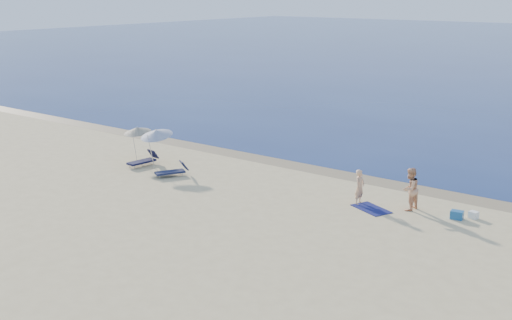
{
  "coord_description": "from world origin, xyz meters",
  "views": [
    {
      "loc": [
        14.96,
        -8.53,
        9.23
      ],
      "look_at": [
        -3.65,
        16.0,
        1.0
      ],
      "focal_mm": 45.0,
      "sensor_mm": 36.0,
      "label": 1
    }
  ],
  "objects_px": {
    "person_right": "(410,189)",
    "umbrella_near": "(156,133)",
    "person_left": "(360,187)",
    "blue_cooler": "(457,215)"
  },
  "relations": [
    {
      "from": "umbrella_near",
      "to": "blue_cooler",
      "type": "bearing_deg",
      "value": 4.03
    },
    {
      "from": "person_right",
      "to": "umbrella_near",
      "type": "xyz_separation_m",
      "value": [
        -13.54,
        -1.79,
        0.95
      ]
    },
    {
      "from": "person_right",
      "to": "umbrella_near",
      "type": "height_order",
      "value": "umbrella_near"
    },
    {
      "from": "person_left",
      "to": "umbrella_near",
      "type": "height_order",
      "value": "umbrella_near"
    },
    {
      "from": "blue_cooler",
      "to": "umbrella_near",
      "type": "height_order",
      "value": "umbrella_near"
    },
    {
      "from": "umbrella_near",
      "to": "person_left",
      "type": "bearing_deg",
      "value": 2.86
    },
    {
      "from": "person_right",
      "to": "umbrella_near",
      "type": "bearing_deg",
      "value": -73.17
    },
    {
      "from": "person_left",
      "to": "person_right",
      "type": "bearing_deg",
      "value": -74.1
    },
    {
      "from": "person_right",
      "to": "blue_cooler",
      "type": "relative_size",
      "value": 3.74
    },
    {
      "from": "person_left",
      "to": "blue_cooler",
      "type": "height_order",
      "value": "person_left"
    }
  ]
}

